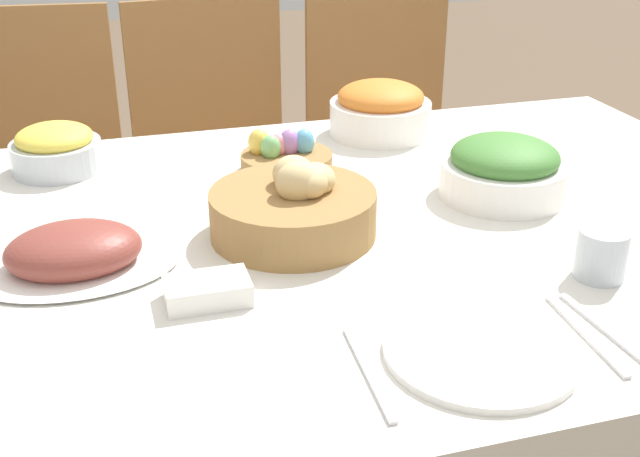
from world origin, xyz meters
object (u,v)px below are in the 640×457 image
chair_far_center (224,174)px  drinking_cup (601,254)px  carrot_bowl (380,110)px  fork (368,372)px  egg_basket (285,158)px  butter_dish (207,291)px  chair_far_right (390,156)px  green_salad_bowl (504,169)px  chair_far_left (39,193)px  bread_basket (295,208)px  knife (585,334)px  ham_platter (74,254)px  spoon (606,331)px  dinner_plate (481,351)px  pineapple_bowl (56,149)px

chair_far_center → drinking_cup: size_ratio=13.43×
carrot_bowl → fork: carrot_bowl is taller
egg_basket → butter_dish: bearing=-116.3°
chair_far_right → green_salad_bowl: chair_far_right is taller
chair_far_left → fork: chair_far_left is taller
fork → bread_basket: bearing=90.9°
knife → ham_platter: bearing=152.1°
chair_far_center → spoon: bearing=-85.0°
dinner_plate → spoon: size_ratio=1.25×
chair_far_left → bread_basket: chair_far_left is taller
knife → chair_far_left: bearing=121.8°
pineapple_bowl → dinner_plate: (0.48, -0.77, -0.04)m
bread_basket → carrot_bowl: size_ratio=1.22×
chair_far_right → chair_far_center: (-0.48, -0.00, 0.00)m
knife → spoon: same height
fork → butter_dish: bearing=127.8°
dinner_plate → chair_far_left: bearing=113.8°
spoon → dinner_plate: bearing=177.1°
pineapple_bowl → butter_dish: 0.59m
chair_far_right → knife: bearing=-103.4°
dinner_plate → fork: (-0.14, 0.00, -0.00)m
chair_far_left → spoon: bearing=-53.8°
bread_basket → fork: 0.38m
carrot_bowl → butter_dish: bearing=-128.0°
carrot_bowl → drinking_cup: bearing=-83.3°
dinner_plate → spoon: bearing=0.0°
knife → butter_dish: 0.48m
ham_platter → butter_dish: bearing=-40.8°
pineapple_bowl → spoon: pineapple_bowl is taller
egg_basket → carrot_bowl: size_ratio=0.81×
green_salad_bowl → chair_far_left: bearing=133.9°
green_salad_bowl → butter_dish: green_salad_bowl is taller
bread_basket → spoon: (0.30, -0.38, -0.04)m
bread_basket → dinner_plate: size_ratio=1.10×
ham_platter → butter_dish: (0.17, -0.14, -0.01)m
knife → spoon: bearing=2.9°
chair_far_right → carrot_bowl: bearing=-117.0°
ham_platter → fork: 0.48m
dinner_plate → knife: bearing=0.0°
chair_far_right → drinking_cup: size_ratio=13.43×
green_salad_bowl → spoon: bearing=-100.8°
drinking_cup → knife: bearing=-128.9°
chair_far_right → bread_basket: bearing=-122.3°
carrot_bowl → butter_dish: carrot_bowl is taller
chair_far_left → bread_basket: size_ratio=3.75×
green_salad_bowl → carrot_bowl: (-0.09, 0.37, 0.00)m
green_salad_bowl → egg_basket: bearing=146.7°
chair_far_center → carrot_bowl: chair_far_center is taller
egg_basket → carrot_bowl: 0.29m
chair_far_right → drinking_cup: chair_far_right is taller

